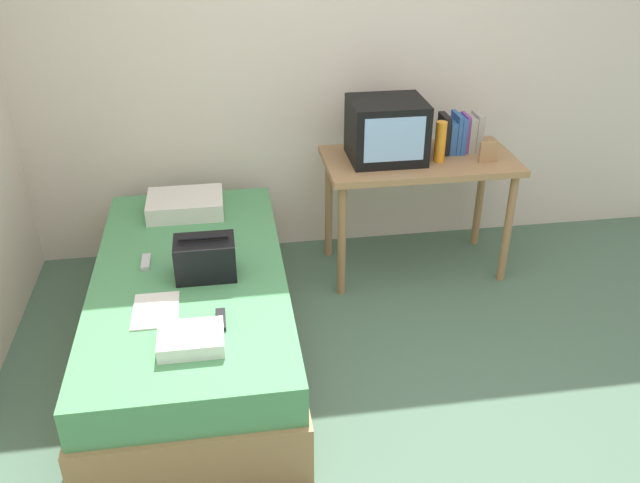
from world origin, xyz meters
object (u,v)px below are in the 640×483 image
(bed, at_px, (193,313))
(desk, at_px, (419,173))
(water_bottle, at_px, (440,142))
(magazine, at_px, (156,310))
(remote_dark, at_px, (221,320))
(folded_towel, at_px, (191,339))
(book_row, at_px, (460,134))
(tv, at_px, (387,130))
(picture_frame, at_px, (488,152))
(handbag, at_px, (205,258))
(pillow, at_px, (185,204))
(remote_silver, at_px, (146,262))

(bed, height_order, desk, desk)
(water_bottle, distance_m, magazine, 1.93)
(remote_dark, distance_m, folded_towel, 0.20)
(desk, bearing_deg, book_row, 15.82)
(tv, height_order, remote_dark, tv)
(tv, relative_size, water_bottle, 1.79)
(desk, distance_m, book_row, 0.35)
(picture_frame, height_order, folded_towel, picture_frame)
(handbag, relative_size, remote_dark, 1.92)
(picture_frame, bearing_deg, handbag, -160.10)
(desk, height_order, handbag, desk)
(desk, relative_size, water_bottle, 4.73)
(handbag, bearing_deg, remote_dark, -81.59)
(bed, height_order, handbag, handbag)
(handbag, bearing_deg, bed, 151.34)
(book_row, distance_m, picture_frame, 0.24)
(water_bottle, xyz_separation_m, book_row, (0.17, 0.14, -0.01))
(water_bottle, height_order, picture_frame, water_bottle)
(pillow, height_order, handbag, handbag)
(pillow, bearing_deg, magazine, -96.57)
(pillow, distance_m, handbag, 0.75)
(tv, height_order, folded_towel, tv)
(tv, xyz_separation_m, water_bottle, (0.31, -0.09, -0.06))
(tv, bearing_deg, book_row, 6.36)
(bed, relative_size, tv, 4.55)
(pillow, xyz_separation_m, magazine, (-0.12, -1.02, -0.05))
(picture_frame, bearing_deg, desk, 161.85)
(book_row, xyz_separation_m, pillow, (-1.69, -0.07, -0.32))
(pillow, relative_size, folded_towel, 1.58)
(desk, height_order, magazine, desk)
(tv, xyz_separation_m, handbag, (-1.09, -0.76, -0.34))
(water_bottle, bearing_deg, pillow, 177.36)
(bed, height_order, water_bottle, water_bottle)
(desk, bearing_deg, remote_dark, -137.34)
(bed, bearing_deg, handbag, -28.66)
(desk, distance_m, remote_silver, 1.72)
(water_bottle, relative_size, picture_frame, 1.93)
(picture_frame, relative_size, remote_dark, 0.81)
(tv, relative_size, folded_towel, 1.57)
(book_row, distance_m, remote_dark, 1.98)
(book_row, xyz_separation_m, folded_towel, (-1.64, -1.38, -0.34))
(tv, bearing_deg, magazine, -142.00)
(water_bottle, xyz_separation_m, magazine, (-1.64, -0.95, -0.38))
(bed, bearing_deg, picture_frame, 17.51)
(magazine, xyz_separation_m, remote_dark, (0.30, -0.13, 0.01))
(handbag, distance_m, remote_silver, 0.36)
(bed, xyz_separation_m, folded_towel, (0.02, -0.62, 0.29))
(magazine, bearing_deg, remote_silver, 99.71)
(desk, bearing_deg, magazine, -146.58)
(pillow, distance_m, folded_towel, 1.31)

